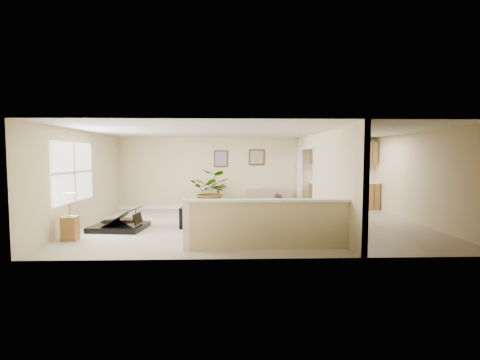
{
  "coord_description": "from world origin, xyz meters",
  "views": [
    {
      "loc": [
        -0.65,
        -9.12,
        1.85
      ],
      "look_at": [
        -0.36,
        0.4,
        1.19
      ],
      "focal_mm": 26.0,
      "sensor_mm": 36.0,
      "label": 1
    }
  ],
  "objects_px": {
    "small_plant": "(278,204)",
    "lamp_stand": "(70,220)",
    "loveseat": "(269,200)",
    "piano_bench": "(190,216)",
    "piano": "(119,209)",
    "palm_plant": "(211,191)",
    "accent_table": "(218,195)"
  },
  "relations": [
    {
      "from": "piano_bench",
      "to": "accent_table",
      "type": "height_order",
      "value": "accent_table"
    },
    {
      "from": "piano_bench",
      "to": "palm_plant",
      "type": "height_order",
      "value": "palm_plant"
    },
    {
      "from": "loveseat",
      "to": "palm_plant",
      "type": "height_order",
      "value": "palm_plant"
    },
    {
      "from": "loveseat",
      "to": "small_plant",
      "type": "xyz_separation_m",
      "value": [
        0.26,
        -0.27,
        -0.08
      ]
    },
    {
      "from": "loveseat",
      "to": "accent_table",
      "type": "bearing_deg",
      "value": -176.74
    },
    {
      "from": "piano",
      "to": "accent_table",
      "type": "height_order",
      "value": "piano"
    },
    {
      "from": "small_plant",
      "to": "lamp_stand",
      "type": "xyz_separation_m",
      "value": [
        -5.1,
        -3.75,
        0.19
      ]
    },
    {
      "from": "piano_bench",
      "to": "lamp_stand",
      "type": "relative_size",
      "value": 0.77
    },
    {
      "from": "accent_table",
      "to": "piano_bench",
      "type": "bearing_deg",
      "value": -103.76
    },
    {
      "from": "loveseat",
      "to": "piano",
      "type": "bearing_deg",
      "value": -138.63
    },
    {
      "from": "piano_bench",
      "to": "small_plant",
      "type": "bearing_deg",
      "value": 41.38
    },
    {
      "from": "accent_table",
      "to": "loveseat",
      "type": "bearing_deg",
      "value": -3.84
    },
    {
      "from": "accent_table",
      "to": "lamp_stand",
      "type": "relative_size",
      "value": 0.78
    },
    {
      "from": "loveseat",
      "to": "accent_table",
      "type": "height_order",
      "value": "loveseat"
    },
    {
      "from": "small_plant",
      "to": "lamp_stand",
      "type": "relative_size",
      "value": 0.57
    },
    {
      "from": "loveseat",
      "to": "small_plant",
      "type": "height_order",
      "value": "loveseat"
    },
    {
      "from": "lamp_stand",
      "to": "accent_table",
      "type": "bearing_deg",
      "value": 53.0
    },
    {
      "from": "piano_bench",
      "to": "loveseat",
      "type": "bearing_deg",
      "value": 47.51
    },
    {
      "from": "piano",
      "to": "small_plant",
      "type": "bearing_deg",
      "value": 36.28
    },
    {
      "from": "piano",
      "to": "palm_plant",
      "type": "height_order",
      "value": "palm_plant"
    },
    {
      "from": "piano",
      "to": "piano_bench",
      "type": "height_order",
      "value": "piano"
    },
    {
      "from": "piano",
      "to": "lamp_stand",
      "type": "height_order",
      "value": "piano"
    },
    {
      "from": "piano_bench",
      "to": "palm_plant",
      "type": "xyz_separation_m",
      "value": [
        0.45,
        2.25,
        0.42
      ]
    },
    {
      "from": "loveseat",
      "to": "palm_plant",
      "type": "xyz_separation_m",
      "value": [
        -1.94,
        -0.36,
        0.35
      ]
    },
    {
      "from": "loveseat",
      "to": "small_plant",
      "type": "relative_size",
      "value": 2.77
    },
    {
      "from": "palm_plant",
      "to": "loveseat",
      "type": "bearing_deg",
      "value": 10.52
    },
    {
      "from": "piano",
      "to": "small_plant",
      "type": "relative_size",
      "value": 2.71
    },
    {
      "from": "loveseat",
      "to": "lamp_stand",
      "type": "relative_size",
      "value": 1.59
    },
    {
      "from": "piano_bench",
      "to": "loveseat",
      "type": "distance_m",
      "value": 3.53
    },
    {
      "from": "palm_plant",
      "to": "lamp_stand",
      "type": "distance_m",
      "value": 4.69
    },
    {
      "from": "piano",
      "to": "lamp_stand",
      "type": "bearing_deg",
      "value": -113.76
    },
    {
      "from": "piano_bench",
      "to": "lamp_stand",
      "type": "distance_m",
      "value": 2.84
    }
  ]
}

